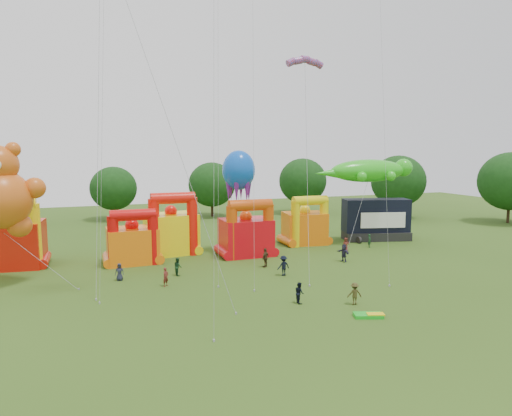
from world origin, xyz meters
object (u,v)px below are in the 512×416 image
object	(u,v)px
stage_trailer	(376,220)
octopus_kite	(238,190)
spectator_0	(119,272)
spectator_4	(265,258)
bouncy_castle_0	(12,241)
teddy_bear_kite	(15,218)
bouncy_castle_2	(172,230)
gecko_kite	(362,198)

from	to	relation	value
stage_trailer	octopus_kite	bearing A→B (deg)	-176.53
spectator_0	spectator_4	size ratio (longest dim) A/B	0.82
bouncy_castle_0	stage_trailer	size ratio (longest dim) A/B	0.80
stage_trailer	spectator_0	world-z (taller)	stage_trailer
bouncy_castle_0	octopus_kite	distance (m)	23.79
bouncy_castle_0	stage_trailer	xyz separation A→B (m)	(42.75, -0.15, -0.11)
bouncy_castle_0	teddy_bear_kite	distance (m)	8.12
bouncy_castle_2	teddy_bear_kite	size ratio (longest dim) A/B	0.57
octopus_kite	spectator_0	distance (m)	16.61
teddy_bear_kite	spectator_4	distance (m)	23.03
bouncy_castle_0	stage_trailer	world-z (taller)	bouncy_castle_0
teddy_bear_kite	spectator_4	world-z (taller)	teddy_bear_kite
octopus_kite	spectator_0	world-z (taller)	octopus_kite
spectator_0	stage_trailer	bearing A→B (deg)	23.66
spectator_4	stage_trailer	bearing A→B (deg)	165.03
bouncy_castle_0	spectator_0	size ratio (longest dim) A/B	4.52
teddy_bear_kite	octopus_kite	bearing A→B (deg)	15.28
gecko_kite	octopus_kite	bearing A→B (deg)	175.29
octopus_kite	spectator_0	bearing A→B (deg)	-152.39
gecko_kite	spectator_0	bearing A→B (deg)	-168.72
bouncy_castle_2	spectator_4	bearing A→B (deg)	-49.69
teddy_bear_kite	spectator_0	size ratio (longest dim) A/B	7.86
bouncy_castle_0	stage_trailer	distance (m)	42.75
bouncy_castle_0	teddy_bear_kite	world-z (taller)	teddy_bear_kite
bouncy_castle_0	gecko_kite	xyz separation A→B (m)	(38.91, -2.61, 3.22)
gecko_kite	octopus_kite	world-z (taller)	octopus_kite
bouncy_castle_0	teddy_bear_kite	size ratio (longest dim) A/B	0.58
teddy_bear_kite	spectator_0	distance (m)	9.83
spectator_0	spectator_4	distance (m)	14.17
bouncy_castle_2	octopus_kite	distance (m)	8.79
bouncy_castle_2	bouncy_castle_0	bearing A→B (deg)	-177.35
teddy_bear_kite	spectator_4	size ratio (longest dim) A/B	6.41
bouncy_castle_2	spectator_0	world-z (taller)	bouncy_castle_2
bouncy_castle_2	spectator_4	size ratio (longest dim) A/B	3.64
bouncy_castle_0	spectator_0	bearing A→B (deg)	-40.88
stage_trailer	spectator_0	xyz separation A→B (m)	(-33.01, -8.28, -1.82)
spectator_0	bouncy_castle_0	bearing A→B (deg)	148.69
teddy_bear_kite	spectator_4	xyz separation A→B (m)	(22.45, -1.20, -5.00)
bouncy_castle_2	spectator_0	xyz separation A→B (m)	(-6.32, -9.18, -1.90)
gecko_kite	octopus_kite	xyz separation A→B (m)	(-15.59, 1.28, 1.25)
spectator_4	bouncy_castle_0	bearing A→B (deg)	-58.46
stage_trailer	teddy_bear_kite	xyz separation A→B (m)	(-41.29, -7.15, 3.36)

